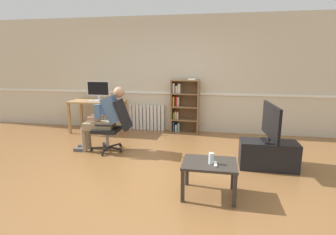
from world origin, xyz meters
TOP-DOWN VIEW (x-y plane):
  - ground_plane at (0.00, 0.00)m, footprint 18.00×18.00m
  - back_wall at (0.00, 2.65)m, footprint 12.00×0.13m
  - computer_desk at (-1.80, 2.15)m, footprint 1.26×0.66m
  - imac_monitor at (-1.80, 2.23)m, footprint 0.56×0.14m
  - keyboard at (-1.75, 2.01)m, footprint 0.40×0.12m
  - computer_mouse at (-1.55, 2.03)m, footprint 0.06×0.10m
  - bookshelf at (0.21, 2.44)m, footprint 0.65×0.29m
  - radiator at (-0.71, 2.54)m, footprint 0.89×0.08m
  - office_chair at (-0.88, 0.90)m, footprint 0.77×0.62m
  - person_seated at (-1.06, 0.88)m, footprint 1.00×0.41m
  - tv_stand at (1.82, 0.57)m, footprint 0.88×0.41m
  - tv_screen at (1.82, 0.57)m, footprint 0.22×0.92m
  - coffee_table at (0.93, -0.49)m, footprint 0.67×0.52m
  - drinking_glass at (0.95, -0.52)m, footprint 0.06×0.06m
  - spare_remote at (1.00, -0.56)m, footprint 0.05×0.15m

SIDE VIEW (x-z plane):
  - ground_plane at x=0.00m, z-range 0.00..0.00m
  - tv_stand at x=1.82m, z-range 0.00..0.44m
  - radiator at x=-0.71m, z-range 0.00..0.62m
  - coffee_table at x=0.93m, z-range 0.16..0.60m
  - spare_remote at x=1.00m, z-range 0.44..0.46m
  - drinking_glass at x=0.95m, z-range 0.44..0.58m
  - office_chair at x=-0.88m, z-range 0.04..1.02m
  - bookshelf at x=0.21m, z-range 0.00..1.28m
  - computer_desk at x=-1.80m, z-range 0.27..1.03m
  - person_seated at x=-1.06m, z-range 0.04..1.26m
  - tv_screen at x=1.82m, z-range 0.46..1.05m
  - keyboard at x=-1.75m, z-range 0.76..0.78m
  - computer_mouse at x=-1.55m, z-range 0.76..0.79m
  - imac_monitor at x=-1.80m, z-range 0.79..1.24m
  - back_wall at x=0.00m, z-range 0.00..2.70m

